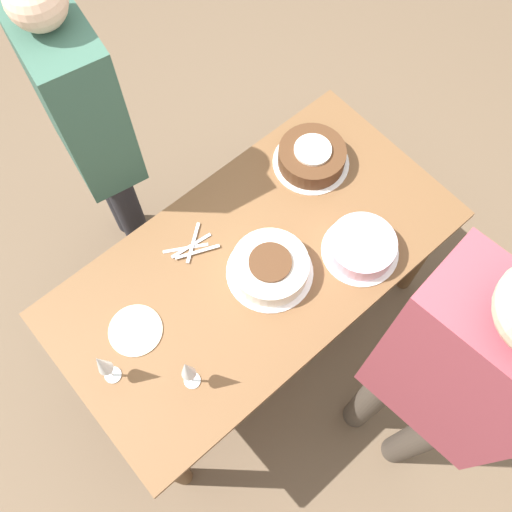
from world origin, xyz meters
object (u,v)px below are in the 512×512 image
cake_center_white (270,268)px  cake_front_chocolate (312,157)px  person_watching (448,380)px  cake_back_decorated (362,247)px  person_cutting (88,123)px  wine_glass_far (102,364)px  wine_glass_near (187,370)px

cake_center_white → cake_front_chocolate: same height
cake_center_white → person_watching: size_ratio=0.18×
cake_back_decorated → person_watching: person_watching is taller
cake_center_white → cake_front_chocolate: (-0.44, -0.25, -0.00)m
cake_center_white → cake_back_decorated: 0.35m
cake_front_chocolate → person_cutting: 0.85m
cake_center_white → person_cutting: size_ratio=0.20×
wine_glass_far → person_watching: person_watching is taller
cake_front_chocolate → person_cutting: (0.62, -0.56, 0.19)m
wine_glass_near → cake_front_chocolate: bearing=-157.5°
cake_front_chocolate → wine_glass_near: (0.90, 0.37, 0.12)m
cake_center_white → cake_front_chocolate: bearing=-150.6°
person_watching → cake_back_decorated: bearing=-32.0°
person_cutting → person_watching: (-0.23, 1.47, 0.12)m
wine_glass_near → person_watching: 0.77m
cake_back_decorated → person_watching: bearing=63.5°
cake_center_white → wine_glass_near: wine_glass_near is taller
cake_center_white → person_cutting: (0.18, -0.80, 0.19)m
cake_front_chocolate → person_watching: bearing=67.1°
cake_front_chocolate → person_watching: (0.39, 0.92, 0.31)m
cake_front_chocolate → wine_glass_far: 1.11m
cake_back_decorated → wine_glass_far: wine_glass_far is taller
cake_center_white → person_watching: bearing=94.5°
cake_center_white → cake_back_decorated: cake_center_white is taller
cake_center_white → person_cutting: 0.84m
cake_front_chocolate → person_watching: person_watching is taller
wine_glass_near → wine_glass_far: wine_glass_near is taller
cake_front_chocolate → wine_glass_near: wine_glass_near is taller
cake_back_decorated → cake_center_white: bearing=-27.0°
person_watching → wine_glass_near: bearing=37.8°
cake_center_white → person_watching: person_watching is taller
wine_glass_far → person_cutting: bearing=-122.7°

